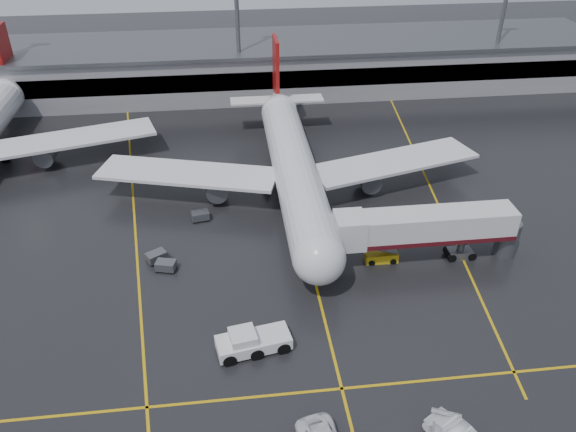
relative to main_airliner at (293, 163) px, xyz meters
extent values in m
plane|color=black|center=(0.00, -9.70, -4.21)|extent=(220.00, 220.00, 0.00)
cube|color=gold|center=(0.00, -9.70, -4.20)|extent=(0.25, 90.00, 0.02)
cube|color=gold|center=(0.00, -31.70, -4.20)|extent=(60.00, 0.25, 0.02)
cube|color=gold|center=(-20.00, 0.30, -4.20)|extent=(9.99, 69.35, 0.02)
cube|color=gold|center=(18.00, 0.30, -4.20)|extent=(7.57, 69.64, 0.02)
cube|color=gray|center=(0.00, 38.30, -0.21)|extent=(120.00, 18.00, 8.00)
cube|color=black|center=(0.00, 29.50, 0.29)|extent=(120.00, 0.40, 3.00)
cube|color=#595B60|center=(0.00, 38.30, 4.09)|extent=(122.00, 19.00, 0.60)
cylinder|color=#595B60|center=(-5.00, 32.30, 8.29)|extent=(0.70, 0.70, 25.00)
cylinder|color=#595B60|center=(40.00, 32.30, 8.29)|extent=(0.70, 0.70, 25.00)
cylinder|color=silver|center=(0.00, -1.70, -0.01)|extent=(5.20, 36.00, 5.20)
sphere|color=silver|center=(0.00, -19.70, -0.01)|extent=(5.20, 5.20, 5.20)
cone|color=silver|center=(0.00, 19.30, 0.59)|extent=(4.94, 8.00, 4.94)
cube|color=maroon|center=(0.00, 20.30, 5.49)|extent=(0.50, 5.50, 8.50)
cube|color=silver|center=(0.00, 19.30, 0.79)|extent=(14.00, 3.00, 0.25)
cube|color=silver|center=(-13.00, 0.30, -0.81)|extent=(22.80, 11.83, 0.40)
cube|color=silver|center=(13.00, 0.30, -0.81)|extent=(22.80, 11.83, 0.40)
cylinder|color=#595B60|center=(-9.50, -0.70, -2.21)|extent=(2.60, 4.50, 2.60)
cylinder|color=#595B60|center=(9.50, -0.70, -2.21)|extent=(2.60, 4.50, 2.60)
cylinder|color=#595B60|center=(0.00, -16.70, -3.21)|extent=(0.56, 0.56, 2.00)
cylinder|color=#595B60|center=(-3.20, 1.30, -3.21)|extent=(0.56, 0.56, 2.00)
cylinder|color=#595B60|center=(3.20, 1.30, -3.21)|extent=(0.56, 0.56, 2.00)
cylinder|color=black|center=(0.00, -16.70, -3.76)|extent=(0.40, 1.10, 1.10)
cylinder|color=black|center=(-3.20, 1.30, -3.66)|extent=(1.00, 1.40, 1.40)
cylinder|color=black|center=(3.20, 1.30, -3.66)|extent=(1.00, 1.40, 1.40)
cone|color=silver|center=(-42.00, 31.30, 0.59)|extent=(4.94, 8.00, 4.94)
cube|color=maroon|center=(-42.00, 32.30, 5.49)|extent=(0.50, 5.50, 8.50)
cube|color=silver|center=(-42.00, 31.30, 0.79)|extent=(14.00, 3.00, 0.25)
cube|color=silver|center=(-29.00, 12.30, -0.81)|extent=(22.80, 11.83, 0.40)
cylinder|color=#595B60|center=(-32.50, 11.30, -2.21)|extent=(2.60, 4.50, 2.60)
cylinder|color=#595B60|center=(-38.80, 13.30, -3.21)|extent=(0.56, 0.56, 2.00)
cylinder|color=black|center=(-38.80, 13.30, -3.66)|extent=(1.00, 1.40, 1.40)
cube|color=silver|center=(12.00, -15.70, 0.19)|extent=(18.00, 3.20, 3.00)
cube|color=#480D13|center=(12.00, -15.70, -1.11)|extent=(18.00, 3.30, 0.50)
cube|color=silver|center=(3.80, -15.70, 0.19)|extent=(3.00, 3.40, 3.30)
cylinder|color=#595B60|center=(16.00, -15.70, -2.71)|extent=(0.80, 0.80, 3.00)
cube|color=#595B60|center=(16.00, -15.70, -3.76)|extent=(2.60, 1.60, 0.90)
cylinder|color=#595B60|center=(21.00, -15.70, -2.21)|extent=(2.40, 2.40, 4.00)
cylinder|color=black|center=(14.90, -15.70, -3.76)|extent=(0.90, 1.80, 0.90)
cylinder|color=black|center=(17.10, -15.70, -3.76)|extent=(0.90, 1.80, 0.90)
cube|color=silver|center=(-6.78, -26.51, -3.39)|extent=(6.74, 3.65, 1.10)
cube|color=silver|center=(-7.67, -26.68, -2.47)|extent=(2.54, 2.54, 0.91)
cube|color=black|center=(-7.67, -26.68, -2.47)|extent=(2.29, 2.29, 0.82)
cylinder|color=black|center=(-9.11, -26.93, -3.71)|extent=(1.65, 2.90, 1.19)
cylinder|color=black|center=(-6.78, -26.51, -3.71)|extent=(1.65, 2.90, 1.19)
cylinder|color=black|center=(-4.44, -26.09, -3.71)|extent=(1.65, 2.90, 1.19)
cube|color=gold|center=(7.49, -15.38, -3.68)|extent=(3.46, 1.50, 1.05)
cube|color=#595B60|center=(7.49, -15.38, -2.68)|extent=(3.33, 0.92, 1.20)
cylinder|color=black|center=(6.35, -15.35, -3.92)|extent=(0.70, 1.64, 0.67)
cylinder|color=black|center=(8.64, -15.40, -3.92)|extent=(0.70, 1.64, 0.67)
cube|color=#595B60|center=(-15.03, -14.36, -3.56)|extent=(2.26, 1.76, 0.90)
cylinder|color=black|center=(-15.93, -14.64, -4.03)|extent=(0.40, 0.20, 0.40)
cylinder|color=black|center=(-14.38, -15.05, -4.03)|extent=(0.40, 0.20, 0.40)
cylinder|color=black|center=(-15.68, -13.68, -4.03)|extent=(0.40, 0.20, 0.40)
cylinder|color=black|center=(-14.13, -14.08, -4.03)|extent=(0.40, 0.20, 0.40)
cube|color=#595B60|center=(-16.12, -12.67, -3.56)|extent=(2.38, 2.16, 0.90)
cylinder|color=black|center=(-16.54, -13.51, -4.03)|extent=(0.40, 0.20, 0.40)
cylinder|color=black|center=(-15.18, -12.68, -4.03)|extent=(0.40, 0.20, 0.40)
cylinder|color=black|center=(-17.07, -12.66, -4.03)|extent=(0.40, 0.20, 0.40)
cylinder|color=black|center=(-15.70, -11.82, -4.03)|extent=(0.40, 0.20, 0.40)
cube|color=#595B60|center=(-11.60, -5.19, -3.56)|extent=(2.21, 1.65, 0.90)
cylinder|color=black|center=(-12.30, -5.83, -4.03)|extent=(0.40, 0.20, 0.40)
cylinder|color=black|center=(-10.72, -5.53, -4.03)|extent=(0.40, 0.20, 0.40)
cylinder|color=black|center=(-12.48, -4.85, -4.03)|extent=(0.40, 0.20, 0.40)
cylinder|color=black|center=(-10.91, -4.55, -4.03)|extent=(0.40, 0.20, 0.40)
camera|label=1|loc=(-7.98, -61.90, 32.34)|focal=35.34mm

